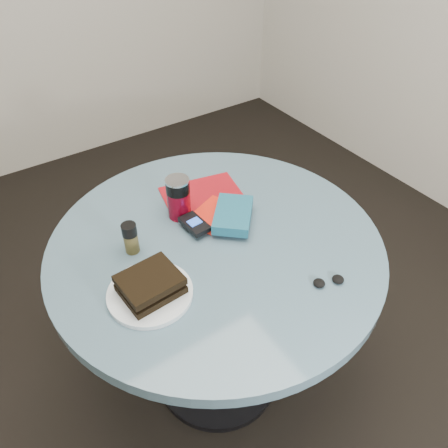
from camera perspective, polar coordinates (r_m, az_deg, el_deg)
ground at (r=1.90m, az=-0.79°, el=-18.99°), size 4.00×4.00×0.00m
table at (r=1.42m, az=-1.01°, el=-6.97°), size 1.00×1.00×0.75m
plate at (r=1.17m, az=-9.62°, el=-8.90°), size 0.23×0.23×0.01m
sandwich at (r=1.15m, az=-9.61°, el=-7.77°), size 0.16×0.14×0.05m
soda_can at (r=1.36m, az=-5.96°, el=3.42°), size 0.10×0.10×0.14m
pepper_grinder at (r=1.27m, az=-12.11°, el=-1.79°), size 0.06×0.06×0.10m
magazine at (r=1.48m, az=-2.81°, el=3.75°), size 0.29×0.24×0.00m
red_book at (r=1.38m, az=-1.54°, el=1.27°), size 0.18×0.16×0.01m
novel at (r=1.34m, az=1.19°, el=1.23°), size 0.19×0.20×0.03m
mp3_player at (r=1.33m, az=-3.86°, el=-0.01°), size 0.06×0.10×0.02m
headphones at (r=1.21m, az=13.50°, el=-7.27°), size 0.09×0.06×0.02m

